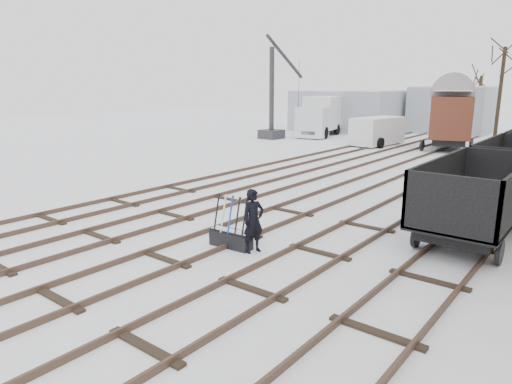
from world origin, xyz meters
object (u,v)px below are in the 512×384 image
lorry (322,116)px  crane (273,112)px  worker (253,221)px  panel_van (377,131)px  freight_wagon_a (475,209)px  box_van_wagon (450,115)px  ground_frame (231,238)px

lorry → crane: bearing=-126.5°
worker → panel_van: panel_van is taller
worker → crane: crane is taller
crane → panel_van: bearing=12.6°
crane → freight_wagon_a: bearing=-36.1°
worker → lorry: lorry is taller
box_van_wagon → crane: crane is taller
box_van_wagon → panel_van: 5.29m
worker → box_van_wagon: size_ratio=0.29×
box_van_wagon → panel_van: bearing=172.0°
freight_wagon_a → panel_van: (-11.61, 19.28, 0.20)m
ground_frame → crane: (-15.52, 23.19, 2.01)m
worker → box_van_wagon: box_van_wagon is taller
ground_frame → panel_van: size_ratio=0.29×
panel_van → crane: bearing=-165.4°
panel_van → lorry: bearing=160.1°
lorry → crane: 5.27m
worker → lorry: size_ratio=0.22×
ground_frame → freight_wagon_a: (5.27, 5.17, 0.64)m
worker → box_van_wagon: 25.31m
box_van_wagon → crane: bearing=171.0°
box_van_wagon → lorry: (-12.10, 2.71, -0.62)m
panel_van → ground_frame: bearing=-68.6°
ground_frame → worker: 0.97m
worker → freight_wagon_a: 6.79m
crane → ground_frame: bearing=-51.4°
ground_frame → box_van_wagon: box_van_wagon is taller
worker → crane: size_ratio=0.21×
freight_wagon_a → lorry: bearing=129.3°
ground_frame → freight_wagon_a: 7.41m
ground_frame → lorry: size_ratio=0.18×
panel_van → crane: (-9.17, -1.26, 1.18)m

